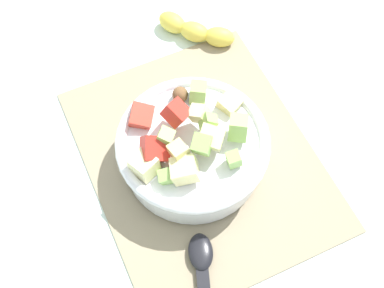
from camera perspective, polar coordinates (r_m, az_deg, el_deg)
name	(u,v)px	position (r m, az deg, el deg)	size (l,w,h in m)	color
ground_plane	(201,159)	(0.83, 0.98, -1.68)	(2.40, 2.40, 0.00)	silver
placemat	(201,158)	(0.83, 0.98, -1.58)	(0.43, 0.35, 0.01)	gray
salad_bowl	(192,146)	(0.78, -0.05, -0.27)	(0.23, 0.23, 0.12)	white
serving_spoon	(203,279)	(0.75, 1.23, -14.69)	(0.20, 0.09, 0.01)	black
banana_whole	(195,30)	(0.96, 0.36, 12.47)	(0.13, 0.13, 0.04)	yellow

